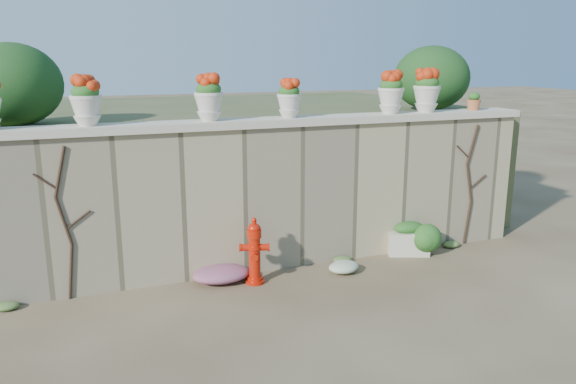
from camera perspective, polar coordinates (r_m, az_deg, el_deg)
name	(u,v)px	position (r m, az deg, el deg)	size (l,w,h in m)	color
ground	(322,318)	(6.60, 3.45, -12.62)	(80.00, 80.00, 0.00)	brown
stone_wall	(270,197)	(7.84, -1.85, -0.55)	(8.00, 0.40, 2.00)	tan
wall_cap	(269,122)	(7.65, -1.91, 7.11)	(8.10, 0.52, 0.10)	beige
raised_fill	(215,159)	(10.85, -7.39, 3.32)	(9.00, 6.00, 2.00)	#384C23
back_shrub_left	(12,85)	(8.43, -26.24, 9.75)	(1.30, 1.30, 1.10)	#143814
back_shrub_right	(432,78)	(10.24, 14.39, 11.15)	(1.30, 1.30, 1.10)	#143814
vine_left	(65,222)	(7.23, -21.72, -2.82)	(0.60, 0.04, 1.91)	black
vine_right	(470,183)	(9.20, 17.99, 0.86)	(0.60, 0.04, 1.91)	black
fire_hydrant	(254,251)	(7.37, -3.43, -5.98)	(0.39, 0.27, 0.89)	#B91807
planter_box	(408,239)	(8.69, 12.10, -4.68)	(0.69, 0.55, 0.50)	beige
green_shrub	(429,236)	(8.64, 14.14, -4.39)	(0.64, 0.58, 0.61)	#1E5119
magenta_clump	(230,269)	(7.63, -5.94, -7.83)	(1.00, 0.67, 0.27)	#C82899
white_flowers	(349,266)	(7.86, 6.26, -7.46)	(0.56, 0.45, 0.20)	white
urn_pot_1	(86,102)	(7.21, -19.84, 8.64)	(0.37, 0.37, 0.59)	beige
urn_pot_2	(209,98)	(7.39, -8.05, 9.42)	(0.38, 0.38, 0.59)	beige
urn_pot_3	(289,99)	(7.72, 0.11, 9.45)	(0.33, 0.33, 0.52)	beige
urn_pot_4	(391,93)	(8.41, 10.40, 9.85)	(0.38, 0.38, 0.60)	beige
urn_pot_5	(427,91)	(8.74, 13.91, 9.92)	(0.40, 0.40, 0.63)	beige
terracotta_pot	(474,102)	(9.28, 18.34, 8.65)	(0.22, 0.22, 0.27)	#B16136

